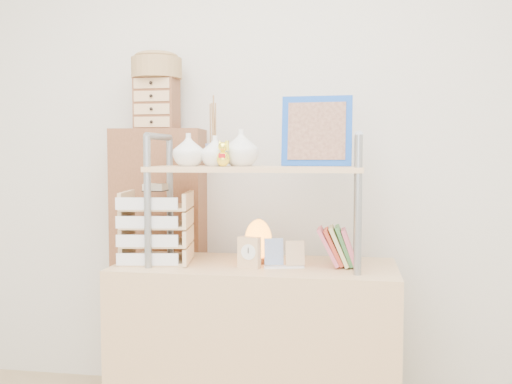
# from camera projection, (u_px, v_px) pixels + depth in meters

# --- Properties ---
(desk) EXTENTS (1.20, 0.50, 0.75)m
(desk) POSITION_uv_depth(u_px,v_px,m) (256.00, 349.00, 2.48)
(desk) COLOR tan
(desk) RESTS_ON ground
(cabinet) EXTENTS (0.46, 0.27, 1.35)m
(cabinet) POSITION_uv_depth(u_px,v_px,m) (160.00, 262.00, 2.92)
(cabinet) COLOR brown
(cabinet) RESTS_ON ground
(hutch) EXTENTS (0.90, 0.34, 0.73)m
(hutch) POSITION_uv_depth(u_px,v_px,m) (252.00, 166.00, 2.44)
(hutch) COLOR gray
(hutch) RESTS_ON desk
(letter_tray) EXTENTS (0.32, 0.30, 0.35)m
(letter_tray) POSITION_uv_depth(u_px,v_px,m) (156.00, 231.00, 2.50)
(letter_tray) COLOR #D1B17D
(letter_tray) RESTS_ON desk
(salt_lamp) EXTENTS (0.13, 0.12, 0.19)m
(salt_lamp) POSITION_uv_depth(u_px,v_px,m) (258.00, 241.00, 2.49)
(salt_lamp) COLOR brown
(salt_lamp) RESTS_ON desk
(desk_clock) EXTENTS (0.10, 0.06, 0.13)m
(desk_clock) POSITION_uv_depth(u_px,v_px,m) (249.00, 253.00, 2.37)
(desk_clock) COLOR tan
(desk_clock) RESTS_ON desk
(postcard_stand) EXTENTS (0.18, 0.09, 0.12)m
(postcard_stand) POSITION_uv_depth(u_px,v_px,m) (284.00, 259.00, 2.38)
(postcard_stand) COLOR white
(postcard_stand) RESTS_ON desk
(drawer_chest) EXTENTS (0.20, 0.16, 0.25)m
(drawer_chest) POSITION_uv_depth(u_px,v_px,m) (157.00, 104.00, 2.84)
(drawer_chest) COLOR brown
(drawer_chest) RESTS_ON cabinet
(woven_basket) EXTENTS (0.25, 0.25, 0.10)m
(woven_basket) POSITION_uv_depth(u_px,v_px,m) (157.00, 68.00, 2.83)
(woven_basket) COLOR olive
(woven_basket) RESTS_ON drawer_chest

